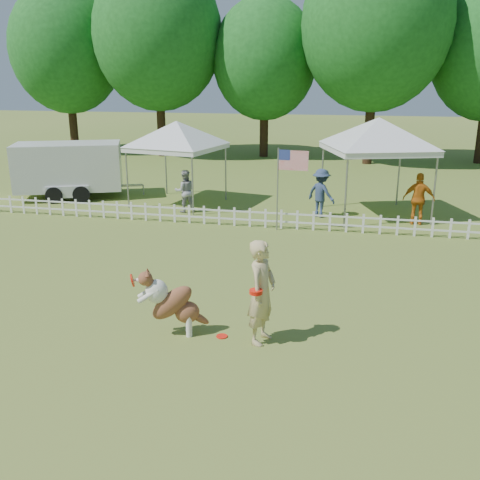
{
  "coord_description": "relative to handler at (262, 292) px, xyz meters",
  "views": [
    {
      "loc": [
        2.42,
        -9.02,
        4.55
      ],
      "look_at": [
        0.02,
        2.0,
        1.1
      ],
      "focal_mm": 40.0,
      "sensor_mm": 36.0,
      "label": 1
    }
  ],
  "objects": [
    {
      "name": "tree_center_left",
      "position": [
        -3.95,
        22.97,
        3.95
      ],
      "size": [
        6.0,
        6.0,
        9.8
      ],
      "primitive_type": null,
      "color": "#17521A",
      "rests_on": "ground"
    },
    {
      "name": "tree_center_right",
      "position": [
        2.05,
        21.47,
        5.35
      ],
      "size": [
        7.6,
        7.6,
        12.6
      ],
      "primitive_type": null,
      "color": "#17521A",
      "rests_on": "ground"
    },
    {
      "name": "flag_pole",
      "position": [
        -0.81,
        7.28,
        0.32
      ],
      "size": [
        0.98,
        0.19,
        2.53
      ],
      "primitive_type": null,
      "rotation": [
        0.0,
        0.0,
        -0.09
      ],
      "color": "gray",
      "rests_on": "ground"
    },
    {
      "name": "spectator_a",
      "position": [
        -4.29,
        8.9,
        -0.2
      ],
      "size": [
        0.89,
        0.81,
        1.48
      ],
      "primitive_type": "imported",
      "rotation": [
        0.0,
        0.0,
        3.57
      ],
      "color": "#99989D",
      "rests_on": "ground"
    },
    {
      "name": "spectator_b",
      "position": [
        0.39,
        9.23,
        -0.13
      ],
      "size": [
        1.21,
        1.09,
        1.63
      ],
      "primitive_type": "imported",
      "rotation": [
        0.0,
        0.0,
        2.55
      ],
      "color": "navy",
      "rests_on": "ground"
    },
    {
      "name": "canopy_tent_right",
      "position": [
        2.12,
        9.81,
        0.66
      ],
      "size": [
        3.94,
        3.94,
        3.22
      ],
      "primitive_type": null,
      "rotation": [
        0.0,
        0.0,
        0.32
      ],
      "color": "silver",
      "rests_on": "ground"
    },
    {
      "name": "canopy_tent_left",
      "position": [
        -4.93,
        10.08,
        0.54
      ],
      "size": [
        3.39,
        3.39,
        2.97
      ],
      "primitive_type": null,
      "rotation": [
        0.0,
        0.0,
        -0.2
      ],
      "color": "silver",
      "rests_on": "ground"
    },
    {
      "name": "cargo_trailer",
      "position": [
        -9.42,
        10.21,
        0.14
      ],
      "size": [
        5.38,
        3.89,
        2.17
      ],
      "primitive_type": null,
      "rotation": [
        0.0,
        0.0,
        0.39
      ],
      "color": "silver",
      "rests_on": "ground"
    },
    {
      "name": "tree_left",
      "position": [
        -9.95,
        21.97,
        5.05
      ],
      "size": [
        7.4,
        7.4,
        12.0
      ],
      "primitive_type": null,
      "color": "#17521A",
      "rests_on": "ground"
    },
    {
      "name": "ground",
      "position": [
        -0.95,
        0.47,
        -0.95
      ],
      "size": [
        120.0,
        120.0,
        0.0
      ],
      "primitive_type": "plane",
      "color": "#486C22",
      "rests_on": "ground"
    },
    {
      "name": "dog",
      "position": [
        -1.61,
        -0.1,
        -0.31
      ],
      "size": [
        1.3,
        0.83,
        1.27
      ],
      "primitive_type": null,
      "rotation": [
        0.0,
        0.0,
        0.37
      ],
      "color": "brown",
      "rests_on": "ground"
    },
    {
      "name": "picket_fence",
      "position": [
        -0.95,
        7.47,
        -0.65
      ],
      "size": [
        22.0,
        0.08,
        0.6
      ],
      "primitive_type": null,
      "color": "silver",
      "rests_on": "ground"
    },
    {
      "name": "spectator_c",
      "position": [
        3.49,
        8.89,
        -0.11
      ],
      "size": [
        1.0,
        0.46,
        1.67
      ],
      "primitive_type": "imported",
      "rotation": [
        0.0,
        0.0,
        3.08
      ],
      "color": "#C86917",
      "rests_on": "ground"
    },
    {
      "name": "frisbee_on_turf",
      "position": [
        -0.73,
        -0.0,
        -0.94
      ],
      "size": [
        0.25,
        0.25,
        0.02
      ],
      "primitive_type": "cylinder",
      "rotation": [
        0.0,
        0.0,
        -0.26
      ],
      "color": "red",
      "rests_on": "ground"
    },
    {
      "name": "tree_far_left",
      "position": [
        -15.95,
        22.47,
        4.55
      ],
      "size": [
        6.6,
        6.6,
        11.0
      ],
      "primitive_type": null,
      "color": "#17521A",
      "rests_on": "ground"
    },
    {
      "name": "handler",
      "position": [
        0.0,
        0.0,
        0.0
      ],
      "size": [
        0.6,
        0.78,
        1.89
      ],
      "primitive_type": "imported",
      "rotation": [
        0.0,
        0.0,
        1.33
      ],
      "color": "tan",
      "rests_on": "ground"
    }
  ]
}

